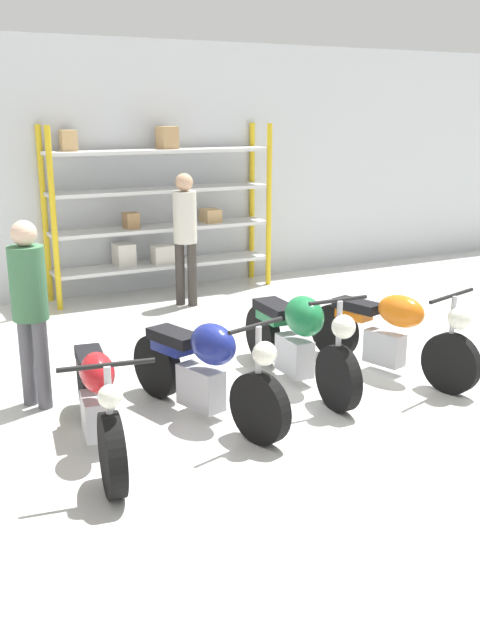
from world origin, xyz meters
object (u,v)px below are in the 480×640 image
(shelving_rack, at_px, (158,209))
(person_near_rack, at_px, (185,228))
(motorcycle_blue, at_px, (205,369))
(motorcycle_green, at_px, (298,337))
(motorcycle_orange, at_px, (392,331))
(person_browsing, at_px, (29,300))
(motorcycle_red, at_px, (98,401))

(shelving_rack, bearing_deg, person_near_rack, -85.99)
(motorcycle_blue, relative_size, motorcycle_green, 0.92)
(shelving_rack, relative_size, motorcycle_green, 1.60)
(motorcycle_green, distance_m, motorcycle_orange, 1.01)
(motorcycle_blue, bearing_deg, shelving_rack, 147.51)
(shelving_rack, bearing_deg, person_browsing, -126.03)
(person_browsing, bearing_deg, motorcycle_blue, 108.18)
(motorcycle_red, xyz_separation_m, motorcycle_green, (2.17, 0.52, 0.06))
(shelving_rack, relative_size, motorcycle_blue, 1.74)
(shelving_rack, height_order, motorcycle_blue, shelving_rack)
(motorcycle_blue, distance_m, person_browsing, 1.68)
(motorcycle_orange, relative_size, person_browsing, 1.15)
(shelving_rack, distance_m, motorcycle_red, 5.25)
(motorcycle_green, relative_size, motorcycle_orange, 1.06)
(motorcycle_green, relative_size, person_browsing, 1.22)
(shelving_rack, xyz_separation_m, person_near_rack, (0.06, -0.85, -0.17))
(motorcycle_blue, height_order, person_near_rack, person_near_rack)
(person_browsing, height_order, person_near_rack, person_near_rack)
(motorcycle_blue, relative_size, person_browsing, 1.12)
(motorcycle_red, relative_size, motorcycle_orange, 1.05)
(shelving_rack, bearing_deg, motorcycle_green, -91.83)
(shelving_rack, distance_m, motorcycle_green, 4.19)
(motorcycle_orange, bearing_deg, motorcycle_green, -118.70)
(shelving_rack, distance_m, motorcycle_orange, 4.49)
(shelving_rack, xyz_separation_m, motorcycle_blue, (-1.29, -4.46, -0.79))
(motorcycle_blue, bearing_deg, motorcycle_red, -96.20)
(shelving_rack, xyz_separation_m, motorcycle_red, (-2.30, -4.64, -0.83))
(motorcycle_green, bearing_deg, motorcycle_blue, -72.00)
(motorcycle_green, distance_m, person_near_rack, 3.33)
(person_near_rack, bearing_deg, motorcycle_blue, 22.37)
(shelving_rack, xyz_separation_m, motorcycle_orange, (0.85, -4.34, -0.79))
(shelving_rack, distance_m, person_browsing, 4.35)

